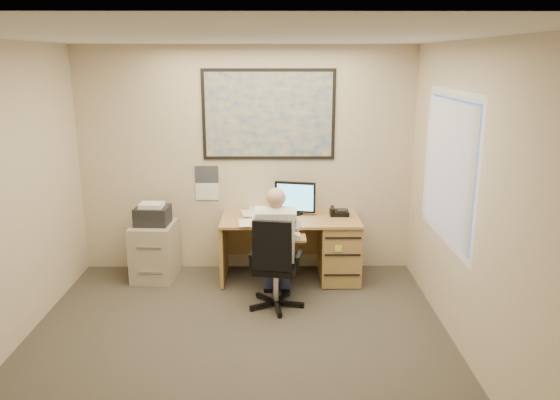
{
  "coord_description": "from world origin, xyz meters",
  "views": [
    {
      "loc": [
        0.36,
        -4.19,
        2.55
      ],
      "look_at": [
        0.4,
        1.3,
        1.11
      ],
      "focal_mm": 35.0,
      "sensor_mm": 36.0,
      "label": 1
    }
  ],
  "objects_px": {
    "office_chair": "(277,282)",
    "person": "(276,248)",
    "filing_cabinet": "(155,246)",
    "desk": "(318,242)"
  },
  "relations": [
    {
      "from": "office_chair",
      "to": "person",
      "type": "relative_size",
      "value": 0.78
    },
    {
      "from": "office_chair",
      "to": "person",
      "type": "height_order",
      "value": "person"
    },
    {
      "from": "filing_cabinet",
      "to": "person",
      "type": "xyz_separation_m",
      "value": [
        1.43,
        -0.76,
        0.24
      ]
    },
    {
      "from": "filing_cabinet",
      "to": "person",
      "type": "bearing_deg",
      "value": -24.61
    },
    {
      "from": "desk",
      "to": "filing_cabinet",
      "type": "xyz_separation_m",
      "value": [
        -1.94,
        0.01,
        -0.05
      ]
    },
    {
      "from": "person",
      "to": "desk",
      "type": "bearing_deg",
      "value": 57.73
    },
    {
      "from": "desk",
      "to": "filing_cabinet",
      "type": "distance_m",
      "value": 1.94
    },
    {
      "from": "desk",
      "to": "office_chair",
      "type": "distance_m",
      "value": 0.97
    },
    {
      "from": "desk",
      "to": "filing_cabinet",
      "type": "relative_size",
      "value": 1.73
    },
    {
      "from": "desk",
      "to": "person",
      "type": "xyz_separation_m",
      "value": [
        -0.5,
        -0.75,
        0.19
      ]
    }
  ]
}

